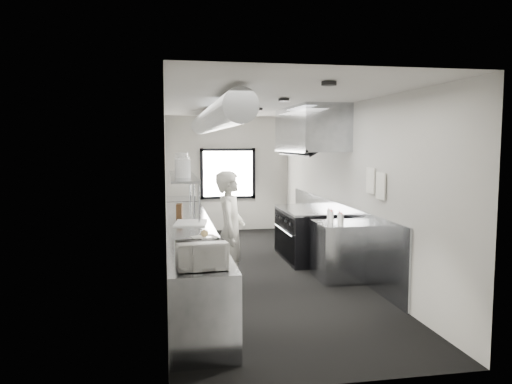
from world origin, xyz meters
name	(u,v)px	position (x,y,z in m)	size (l,w,h in m)	color
floor	(258,271)	(0.00, 0.00, 0.00)	(3.00, 8.00, 0.01)	black
ceiling	(258,103)	(0.00, 0.00, 2.80)	(3.00, 8.00, 0.01)	beige
wall_back	(228,174)	(0.00, 4.00, 1.40)	(3.00, 0.02, 2.80)	#B9B7AF
wall_front	(342,230)	(0.00, -4.00, 1.40)	(3.00, 0.02, 2.80)	#B9B7AF
wall_left	(166,190)	(-1.50, 0.00, 1.40)	(0.02, 8.00, 2.80)	#B9B7AF
wall_right	(344,187)	(1.50, 0.00, 1.40)	(0.02, 8.00, 2.80)	#B9B7AF
wall_cladding	(336,233)	(1.48, 0.30, 0.55)	(0.03, 5.50, 1.10)	gray
hvac_duct	(213,119)	(-0.70, 0.40, 2.55)	(0.40, 0.40, 6.40)	#94999C
service_window	(228,174)	(0.00, 3.96, 1.40)	(1.36, 0.05, 1.25)	white
exhaust_hood	(310,130)	(1.10, 0.70, 2.39)	(0.81, 2.20, 0.88)	gray
prep_counter	(190,254)	(-1.15, -0.50, 0.45)	(0.70, 6.00, 0.90)	gray
pass_shelf	(183,177)	(-1.19, 1.00, 1.54)	(0.45, 3.00, 0.68)	gray
range	(306,234)	(1.04, 0.70, 0.47)	(0.88, 1.60, 0.94)	black
bottle_station	(337,251)	(1.15, -0.70, 0.45)	(0.65, 0.80, 0.90)	gray
far_work_table	(182,218)	(-1.15, 3.20, 0.45)	(0.70, 1.20, 0.90)	gray
notice_sheet_a	(371,180)	(1.47, -1.20, 1.60)	(0.02, 0.28, 0.38)	white
notice_sheet_b	(381,186)	(1.47, -1.55, 1.55)	(0.02, 0.28, 0.38)	white
line_cook	(230,232)	(-0.60, -1.09, 0.88)	(0.64, 0.42, 1.76)	silver
microwave	(201,255)	(-1.16, -3.18, 1.04)	(0.46, 0.35, 0.27)	white
deli_tub_a	(187,250)	(-1.27, -2.53, 0.96)	(0.16, 0.16, 0.11)	beige
deli_tub_b	(183,247)	(-1.31, -2.38, 0.95)	(0.15, 0.15, 0.11)	beige
newspaper	(206,238)	(-0.99, -1.61, 0.91)	(0.33, 0.41, 0.01)	silver
small_plate	(205,238)	(-1.01, -1.59, 0.91)	(0.18, 0.18, 0.02)	silver
pastry	(205,233)	(-1.01, -1.59, 0.96)	(0.10, 0.10, 0.10)	#D6B570
cutting_board	(191,223)	(-1.13, -0.36, 0.91)	(0.48, 0.63, 0.02)	silver
knife_block	(179,211)	(-1.28, 0.33, 1.01)	(0.10, 0.21, 0.23)	#53311D
plate_stack_a	(183,168)	(-1.21, 0.35, 1.72)	(0.26, 0.26, 0.31)	silver
plate_stack_b	(182,167)	(-1.22, 0.74, 1.73)	(0.24, 0.24, 0.31)	silver
plate_stack_c	(183,165)	(-1.18, 1.20, 1.74)	(0.23, 0.23, 0.33)	silver
plate_stack_d	(182,163)	(-1.18, 1.83, 1.76)	(0.25, 0.25, 0.39)	silver
squeeze_bottle_a	(342,220)	(1.10, -1.02, 0.99)	(0.06, 0.06, 0.18)	silver
squeeze_bottle_b	(339,219)	(1.11, -0.88, 0.99)	(0.06, 0.06, 0.19)	silver
squeeze_bottle_c	(332,217)	(1.06, -0.67, 0.99)	(0.06, 0.06, 0.18)	silver
squeeze_bottle_d	(331,216)	(1.10, -0.54, 0.99)	(0.06, 0.06, 0.17)	silver
squeeze_bottle_e	(329,214)	(1.12, -0.35, 0.98)	(0.05, 0.05, 0.16)	silver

